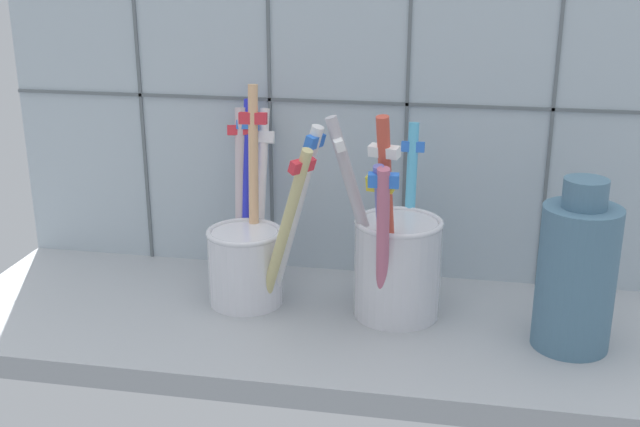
# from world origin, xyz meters

# --- Properties ---
(counter_slab) EXTENTS (0.64, 0.22, 0.02)m
(counter_slab) POSITION_xyz_m (0.00, 0.00, 0.01)
(counter_slab) COLOR #9EA3A8
(counter_slab) RESTS_ON ground
(tile_wall_back) EXTENTS (0.64, 0.02, 0.45)m
(tile_wall_back) POSITION_xyz_m (0.00, 0.12, 0.22)
(tile_wall_back) COLOR #B2C1CC
(tile_wall_back) RESTS_ON ground
(toothbrush_cup_left) EXTENTS (0.11, 0.14, 0.19)m
(toothbrush_cup_left) POSITION_xyz_m (-0.06, 0.03, 0.07)
(toothbrush_cup_left) COLOR white
(toothbrush_cup_left) RESTS_ON counter_slab
(toothbrush_cup_right) EXTENTS (0.10, 0.11, 0.18)m
(toothbrush_cup_right) POSITION_xyz_m (0.07, 0.02, 0.07)
(toothbrush_cup_right) COLOR silver
(toothbrush_cup_right) RESTS_ON counter_slab
(ceramic_vase) EXTENTS (0.06, 0.06, 0.14)m
(ceramic_vase) POSITION_xyz_m (0.21, -0.01, 0.08)
(ceramic_vase) COLOR slate
(ceramic_vase) RESTS_ON counter_slab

